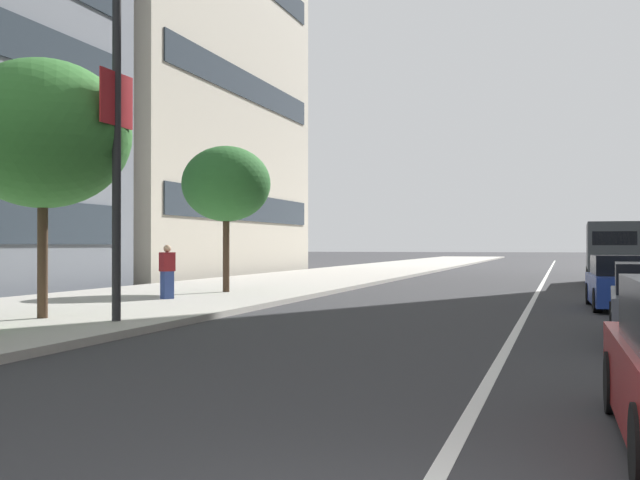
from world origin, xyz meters
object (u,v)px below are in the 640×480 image
at_px(street_lamp_with_banners, 134,85).
at_px(pedestrian_on_plaza, 167,272).
at_px(street_tree_mid_sidewalk, 43,134).
at_px(delivery_van_ahead, 612,252).
at_px(street_tree_near_plaza_corner, 226,184).
at_px(car_mid_block_traffic, 627,284).

bearing_deg(street_lamp_with_banners, pedestrian_on_plaza, 21.51).
xyz_separation_m(street_tree_mid_sidewalk, pedestrian_on_plaza, (6.41, 0.35, -3.12)).
bearing_deg(street_tree_mid_sidewalk, pedestrian_on_plaza, 3.15).
xyz_separation_m(delivery_van_ahead, street_tree_mid_sidewalk, (-22.78, 12.59, 2.63)).
relative_size(delivery_van_ahead, pedestrian_on_plaza, 3.96).
bearing_deg(street_tree_near_plaza_corner, car_mid_block_traffic, -98.84).
distance_m(car_mid_block_traffic, pedestrian_on_plaza, 12.69).
distance_m(car_mid_block_traffic, street_tree_near_plaza_corner, 12.83).
height_order(delivery_van_ahead, street_lamp_with_banners, street_lamp_with_banners).
bearing_deg(car_mid_block_traffic, pedestrian_on_plaza, 96.45).
relative_size(street_lamp_with_banners, street_tree_mid_sidewalk, 1.44).
height_order(street_lamp_with_banners, street_tree_mid_sidewalk, street_lamp_with_banners).
xyz_separation_m(delivery_van_ahead, street_tree_near_plaza_corner, (-12.61, 12.70, 2.30)).
height_order(street_lamp_with_banners, street_tree_near_plaza_corner, street_lamp_with_banners).
relative_size(delivery_van_ahead, street_lamp_with_banners, 0.78).
bearing_deg(car_mid_block_traffic, delivery_van_ahead, -3.39).
height_order(street_tree_mid_sidewalk, pedestrian_on_plaza, street_tree_mid_sidewalk).
relative_size(delivery_van_ahead, street_tree_mid_sidewalk, 1.12).
bearing_deg(car_mid_block_traffic, street_tree_near_plaza_corner, 79.30).
distance_m(street_tree_mid_sidewalk, pedestrian_on_plaza, 7.14).
bearing_deg(car_mid_block_traffic, street_tree_mid_sidewalk, 122.20).
height_order(car_mid_block_traffic, street_tree_near_plaza_corner, street_tree_near_plaza_corner).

